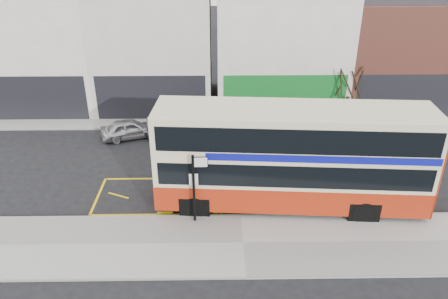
{
  "coord_description": "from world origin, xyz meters",
  "views": [
    {
      "loc": [
        -1.03,
        -16.75,
        11.92
      ],
      "look_at": [
        -0.74,
        2.0,
        2.33
      ],
      "focal_mm": 35.0,
      "sensor_mm": 36.0,
      "label": 1
    }
  ],
  "objects_px": {
    "car_white": "(368,122)",
    "bus_stop_post": "(195,183)",
    "double_decker_bus": "(293,157)",
    "car_silver": "(130,129)",
    "car_grey": "(182,124)",
    "street_tree_right": "(351,75)"
  },
  "relations": [
    {
      "from": "street_tree_right",
      "to": "bus_stop_post",
      "type": "bearing_deg",
      "value": -130.58
    },
    {
      "from": "car_silver",
      "to": "car_white",
      "type": "distance_m",
      "value": 15.28
    },
    {
      "from": "car_white",
      "to": "street_tree_right",
      "type": "height_order",
      "value": "street_tree_right"
    },
    {
      "from": "double_decker_bus",
      "to": "bus_stop_post",
      "type": "height_order",
      "value": "double_decker_bus"
    },
    {
      "from": "car_white",
      "to": "street_tree_right",
      "type": "relative_size",
      "value": 0.87
    },
    {
      "from": "car_grey",
      "to": "car_silver",
      "type": "bearing_deg",
      "value": 88.11
    },
    {
      "from": "bus_stop_post",
      "to": "car_silver",
      "type": "distance_m",
      "value": 10.2
    },
    {
      "from": "car_grey",
      "to": "car_white",
      "type": "bearing_deg",
      "value": -97.02
    },
    {
      "from": "car_white",
      "to": "double_decker_bus",
      "type": "bearing_deg",
      "value": 136.31
    },
    {
      "from": "car_silver",
      "to": "car_white",
      "type": "height_order",
      "value": "car_white"
    },
    {
      "from": "double_decker_bus",
      "to": "car_white",
      "type": "distance_m",
      "value": 10.7
    },
    {
      "from": "car_silver",
      "to": "street_tree_right",
      "type": "height_order",
      "value": "street_tree_right"
    },
    {
      "from": "car_white",
      "to": "bus_stop_post",
      "type": "bearing_deg",
      "value": 125.77
    },
    {
      "from": "car_grey",
      "to": "street_tree_right",
      "type": "xyz_separation_m",
      "value": [
        10.97,
        1.92,
        2.58
      ]
    },
    {
      "from": "double_decker_bus",
      "to": "car_white",
      "type": "relative_size",
      "value": 2.95
    },
    {
      "from": "bus_stop_post",
      "to": "street_tree_right",
      "type": "bearing_deg",
      "value": 48.39
    },
    {
      "from": "double_decker_bus",
      "to": "car_grey",
      "type": "distance_m",
      "value": 9.99
    },
    {
      "from": "car_white",
      "to": "street_tree_right",
      "type": "bearing_deg",
      "value": 27.3
    },
    {
      "from": "bus_stop_post",
      "to": "street_tree_right",
      "type": "distance_m",
      "value": 14.96
    },
    {
      "from": "bus_stop_post",
      "to": "street_tree_right",
      "type": "height_order",
      "value": "street_tree_right"
    },
    {
      "from": "double_decker_bus",
      "to": "bus_stop_post",
      "type": "xyz_separation_m",
      "value": [
        -4.39,
        -1.39,
        -0.48
      ]
    },
    {
      "from": "double_decker_bus",
      "to": "bus_stop_post",
      "type": "distance_m",
      "value": 4.63
    }
  ]
}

